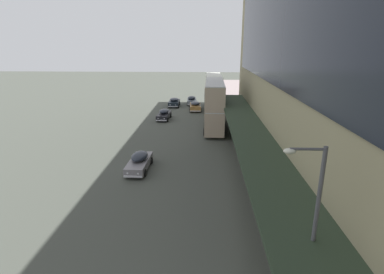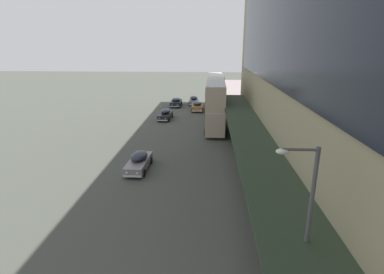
% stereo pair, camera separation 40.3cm
% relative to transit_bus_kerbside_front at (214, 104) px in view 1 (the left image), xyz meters
% --- Properties ---
extents(transit_bus_kerbside_front, '(2.84, 11.08, 6.38)m').
position_rel_transit_bus_kerbside_front_xyz_m(transit_bus_kerbside_front, '(0.00, 0.00, 0.00)').
color(transit_bus_kerbside_front, tan).
rests_on(transit_bus_kerbside_front, ground).
extents(transit_bus_kerbside_rear, '(2.88, 9.33, 6.05)m').
position_rel_transit_bus_kerbside_front_xyz_m(transit_bus_kerbside_rear, '(0.26, 12.40, -0.17)').
color(transit_bus_kerbside_rear, beige).
rests_on(transit_bus_kerbside_rear, ground).
extents(sedan_lead_mid, '(1.97, 4.64, 1.54)m').
position_rel_transit_bus_kerbside_front_xyz_m(sedan_lead_mid, '(-7.49, 4.95, -2.68)').
color(sedan_lead_mid, black).
rests_on(sedan_lead_mid, ground).
extents(sedan_second_near, '(1.93, 4.33, 1.63)m').
position_rel_transit_bus_kerbside_front_xyz_m(sedan_second_near, '(-3.74, 16.99, -2.64)').
color(sedan_second_near, gray).
rests_on(sedan_second_near, ground).
extents(sedan_trailing_near, '(1.88, 4.85, 1.56)m').
position_rel_transit_bus_kerbside_front_xyz_m(sedan_trailing_near, '(-7.22, -14.39, -2.67)').
color(sedan_trailing_near, gray).
rests_on(sedan_trailing_near, ground).
extents(sedan_trailing_mid, '(2.08, 4.68, 1.59)m').
position_rel_transit_bus_kerbside_front_xyz_m(sedan_trailing_mid, '(-2.89, 11.56, -2.64)').
color(sedan_trailing_mid, '#A17239').
rests_on(sedan_trailing_mid, ground).
extents(sedan_lead_near, '(1.99, 4.48, 1.51)m').
position_rel_transit_bus_kerbside_front_xyz_m(sedan_lead_near, '(-6.93, 15.21, -2.68)').
color(sedan_lead_near, black).
rests_on(sedan_lead_near, ground).
extents(pedestrian_at_kerb, '(0.57, 0.39, 1.86)m').
position_rel_transit_bus_kerbside_front_xyz_m(pedestrian_at_kerb, '(3.69, -24.42, -2.25)').
color(pedestrian_at_kerb, black).
rests_on(pedestrian_at_kerb, sidewalk_kerb).
extents(street_lamp, '(1.50, 0.28, 7.53)m').
position_rel_transit_bus_kerbside_front_xyz_m(street_lamp, '(2.62, -29.86, 1.06)').
color(street_lamp, '#4C4C51').
rests_on(street_lamp, sidewalk_kerb).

